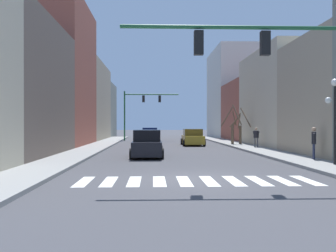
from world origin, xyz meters
TOP-DOWN VIEW (x-y plane):
  - ground_plane at (0.00, 0.00)m, footprint 240.00×240.00m
  - sidewalk_left at (-6.51, 0.00)m, footprint 2.37×90.00m
  - building_row_left at (-10.69, 23.31)m, footprint 6.00×57.94m
  - building_row_right at (10.69, 24.36)m, footprint 6.00×58.40m
  - crosswalk_stripes at (0.00, -0.57)m, footprint 8.55×2.60m
  - traffic_signal_near at (2.67, -1.10)m, footprint 7.88×0.28m
  - traffic_signal_far at (-3.11, 33.99)m, footprint 6.78×0.28m
  - street_lamp_right_corner at (7.03, 3.54)m, footprint 0.95×0.36m
  - car_parked_left_near at (-1.94, 9.77)m, footprint 2.01×4.81m
  - car_parked_right_near at (2.25, 22.88)m, footprint 2.10×4.47m
  - car_parked_left_mid at (-1.93, 31.63)m, footprint 2.08×4.24m
  - pedestrian_on_right_sidewalk at (6.94, 17.33)m, footprint 0.47×0.61m
  - pedestrian_near_right_corner at (7.16, 6.29)m, footprint 0.35×0.73m
  - street_tree_right_far at (6.84, 22.65)m, footprint 1.71×2.36m
  - street_tree_left_mid at (6.05, 22.54)m, footprint 1.73×2.30m

SIDE VIEW (x-z plane):
  - ground_plane at x=0.00m, z-range 0.00..0.00m
  - crosswalk_stripes at x=0.00m, z-range 0.00..0.01m
  - sidewalk_left at x=-6.51m, z-range 0.00..0.15m
  - car_parked_right_near at x=2.25m, z-range -0.05..1.54m
  - car_parked_left_mid at x=-1.93m, z-range -0.05..1.57m
  - car_parked_left_near at x=-1.94m, z-range -0.06..1.64m
  - pedestrian_on_right_sidewalk at x=6.94m, z-range 0.30..1.91m
  - pedestrian_near_right_corner at x=7.16m, z-range 0.31..2.05m
  - street_tree_right_far at x=6.84m, z-range -0.09..3.41m
  - street_tree_left_mid at x=6.05m, z-range -0.17..3.62m
  - street_lamp_right_corner at x=7.03m, z-range 1.00..5.07m
  - traffic_signal_near at x=2.67m, z-range 1.38..7.22m
  - traffic_signal_far at x=-3.11m, z-range 1.39..7.51m
  - building_row_left at x=-10.69m, z-range -1.58..11.57m
  - building_row_right at x=10.69m, z-range -1.44..11.91m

